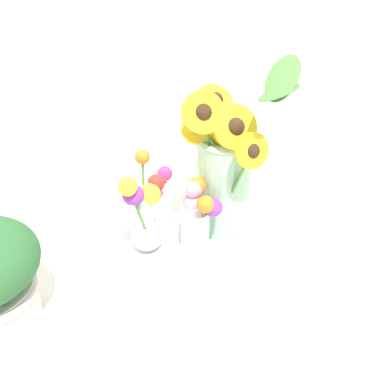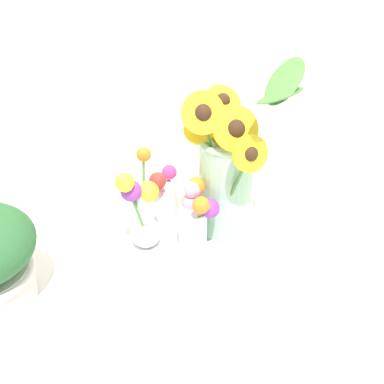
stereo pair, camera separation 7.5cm
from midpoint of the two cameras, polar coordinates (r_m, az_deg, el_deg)
ground_plane at (r=0.79m, az=-1.37°, el=-10.35°), size 6.00×6.00×0.00m
serving_tray at (r=0.82m, az=-2.64°, el=-7.28°), size 0.40×0.40×0.02m
mason_jar_sunflowers at (r=0.77m, az=2.39°, el=3.15°), size 0.24×0.26×0.37m
vase_small_center at (r=0.74m, az=-2.03°, el=-3.66°), size 0.08×0.09×0.15m
vase_bulb_right at (r=0.74m, az=-10.28°, el=-3.51°), size 0.08×0.09×0.20m
vase_small_back at (r=0.82m, az=-7.35°, el=-1.31°), size 0.07×0.09×0.14m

